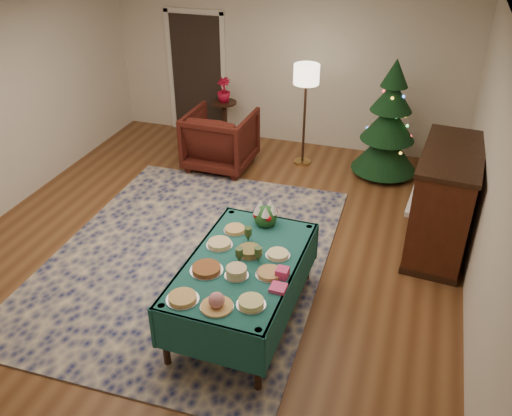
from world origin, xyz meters
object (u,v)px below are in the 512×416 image
(buffet_table, at_px, (243,273))
(armchair, at_px, (220,137))
(side_table, at_px, (225,123))
(piano, at_px, (444,202))
(gift_box, at_px, (282,273))
(potted_plant, at_px, (224,95))
(christmas_tree, at_px, (389,125))
(floor_lamp, at_px, (306,81))

(buffet_table, xyz_separation_m, armchair, (-1.50, 3.25, -0.07))
(side_table, relative_size, piano, 0.48)
(buffet_table, relative_size, gift_box, 16.32)
(potted_plant, distance_m, christmas_tree, 2.79)
(armchair, bearing_deg, potted_plant, -71.90)
(gift_box, relative_size, floor_lamp, 0.07)
(gift_box, height_order, armchair, armchair)
(armchair, bearing_deg, side_table, -71.90)
(buffet_table, distance_m, potted_plant, 4.51)
(christmas_tree, bearing_deg, side_table, 172.49)
(side_table, xyz_separation_m, christmas_tree, (2.76, -0.36, 0.45))
(floor_lamp, relative_size, potted_plant, 3.92)
(buffet_table, height_order, gift_box, gift_box)
(floor_lamp, bearing_deg, side_table, 166.07)
(armchair, bearing_deg, buffet_table, 116.13)
(floor_lamp, height_order, piano, floor_lamp)
(buffet_table, distance_m, floor_lamp, 3.86)
(potted_plant, distance_m, piano, 4.23)
(floor_lamp, height_order, side_table, floor_lamp)
(piano, bearing_deg, gift_box, -124.38)
(floor_lamp, height_order, potted_plant, floor_lamp)
(gift_box, distance_m, potted_plant, 4.78)
(side_table, distance_m, potted_plant, 0.50)
(side_table, bearing_deg, christmas_tree, -7.51)
(potted_plant, height_order, piano, piano)
(potted_plant, bearing_deg, side_table, -75.96)
(piano, bearing_deg, christmas_tree, 115.40)
(side_table, bearing_deg, floor_lamp, -13.93)
(buffet_table, relative_size, piano, 1.21)
(gift_box, relative_size, piano, 0.07)
(buffet_table, distance_m, gift_box, 0.48)
(floor_lamp, xyz_separation_m, side_table, (-1.48, 0.37, -1.00))
(gift_box, relative_size, christmas_tree, 0.06)
(floor_lamp, relative_size, christmas_tree, 0.89)
(buffet_table, distance_m, christmas_tree, 3.91)
(armchair, distance_m, potted_plant, 1.00)
(side_table, xyz_separation_m, potted_plant, (-0.00, 0.00, 0.50))
(christmas_tree, bearing_deg, armchair, -168.02)
(gift_box, distance_m, piano, 2.52)
(floor_lamp, distance_m, side_table, 1.82)
(armchair, relative_size, side_table, 1.36)
(gift_box, height_order, floor_lamp, floor_lamp)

